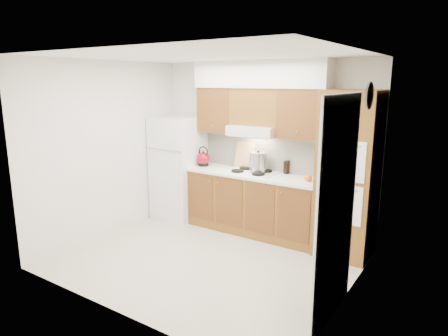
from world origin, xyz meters
name	(u,v)px	position (x,y,z in m)	size (l,w,h in m)	color
floor	(207,259)	(0.00, 0.00, 0.00)	(3.60, 3.60, 0.00)	#B9B3A1
ceiling	(205,55)	(0.00, 0.00, 2.60)	(3.60, 3.60, 0.00)	white
wall_back	(263,147)	(0.00, 1.50, 1.30)	(3.60, 0.02, 2.60)	white
wall_left	(109,150)	(-1.80, 0.00, 1.30)	(0.02, 3.00, 2.60)	white
wall_right	(350,183)	(1.80, 0.00, 1.30)	(0.02, 3.00, 2.60)	white
fridge	(179,168)	(-1.41, 1.14, 0.86)	(0.75, 0.72, 1.72)	white
base_cabinets	(254,204)	(0.02, 1.20, 0.45)	(2.11, 0.60, 0.90)	brown
countertop	(254,174)	(0.03, 1.19, 0.92)	(2.13, 0.62, 0.04)	white
backsplash	(264,152)	(0.02, 1.49, 1.22)	(2.11, 0.03, 0.56)	white
oven_cabinet	(348,175)	(1.44, 1.18, 1.10)	(0.70, 0.65, 2.20)	brown
upper_cab_left	(219,110)	(-0.71, 1.33, 1.85)	(0.63, 0.33, 0.70)	brown
upper_cab_right	(303,114)	(0.72, 1.33, 1.85)	(0.73, 0.33, 0.70)	brown
range_hood	(254,131)	(-0.02, 1.27, 1.57)	(0.75, 0.45, 0.15)	silver
upper_cab_over_hood	(257,107)	(-0.02, 1.33, 1.92)	(0.75, 0.33, 0.55)	brown
soffit	(260,74)	(0.03, 1.32, 2.40)	(2.13, 0.36, 0.40)	silver
cooktop	(252,172)	(-0.02, 1.21, 0.95)	(0.74, 0.50, 0.01)	white
doorway	(337,216)	(1.79, -0.35, 1.05)	(0.02, 0.90, 2.10)	black
wall_clock	(369,96)	(1.79, 0.55, 2.15)	(0.30, 0.30, 0.02)	#3F3833
kettle	(203,159)	(-0.92, 1.19, 1.06)	(0.22, 0.22, 0.22)	maroon
cutting_board	(245,156)	(-0.28, 1.42, 1.14)	(0.33, 0.02, 0.45)	tan
stock_pot	(258,162)	(0.06, 1.26, 1.11)	(0.26, 0.26, 0.27)	#AAA9AE
condiment_a	(288,167)	(0.46, 1.45, 1.04)	(0.06, 0.06, 0.20)	black
condiment_b	(285,167)	(0.42, 1.45, 1.03)	(0.06, 0.06, 0.19)	black
condiment_c	(286,169)	(0.45, 1.40, 1.01)	(0.05, 0.05, 0.14)	black
orange_near	(309,178)	(0.91, 1.17, 0.98)	(0.09, 0.09, 0.09)	#F75D0D
orange_far	(306,178)	(0.85, 1.21, 0.98)	(0.07, 0.07, 0.07)	#FFA00D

